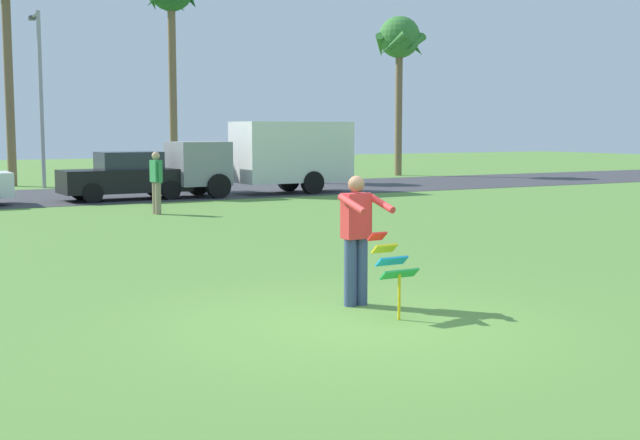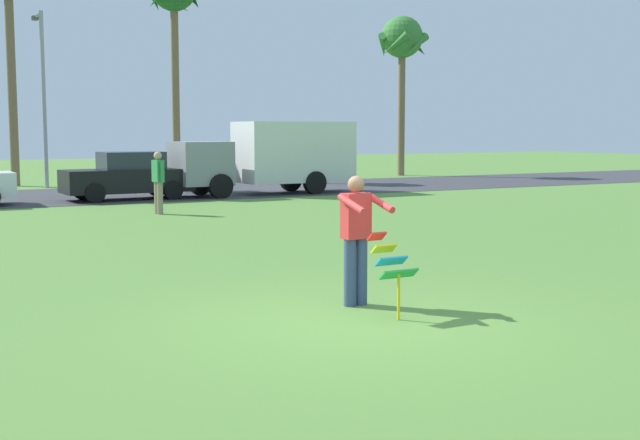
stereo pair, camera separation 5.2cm
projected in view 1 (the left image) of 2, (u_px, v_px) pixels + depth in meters
name	position (u px, v px, depth m)	size (l,w,h in m)	color
ground_plane	(356.00, 323.00, 10.13)	(120.00, 120.00, 0.00)	#568438
road_strip	(37.00, 197.00, 28.89)	(120.00, 8.00, 0.01)	#38383D
person_kite_flyer	(357.00, 235.00, 11.02)	(0.54, 0.66, 1.73)	#384772
kite_held	(392.00, 263.00, 10.36)	(0.52, 0.64, 1.04)	red
parked_car_black	(126.00, 177.00, 27.88)	(4.25, 1.93, 1.60)	black
parked_truck_grey_van	(272.00, 155.00, 30.36)	(6.77, 2.28, 2.62)	gray
palm_tree_far_left	(399.00, 44.00, 42.14)	(2.58, 2.71, 8.03)	brown
streetlight_pole	(40.00, 88.00, 33.28)	(0.24, 1.65, 7.00)	#9E9EA3
person_walker_far	(156.00, 181.00, 23.06)	(0.27, 0.56, 1.73)	gray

